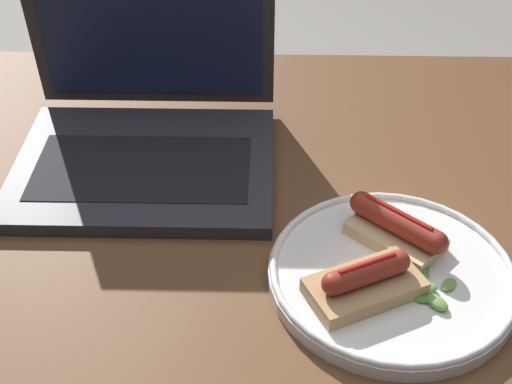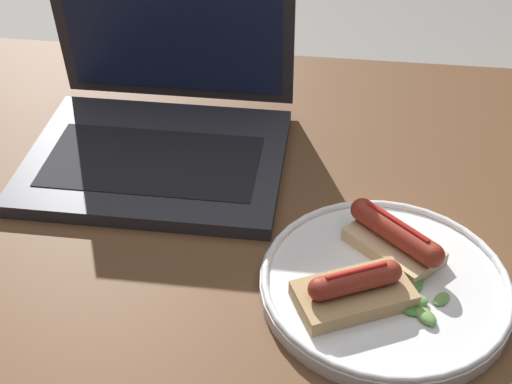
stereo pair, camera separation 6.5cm
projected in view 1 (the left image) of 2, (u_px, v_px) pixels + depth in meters
desk at (214, 242)px, 0.90m from camera, size 1.40×0.80×0.76m
laptop at (146, 125)px, 0.92m from camera, size 0.33×0.28×0.26m
plate at (391, 274)px, 0.76m from camera, size 0.26×0.26×0.02m
sausage_toast_left at (365, 282)px, 0.72m from camera, size 0.13×0.11×0.04m
sausage_toast_middle at (397, 228)px, 0.78m from camera, size 0.11×0.11×0.04m
salad_pile at (424, 285)px, 0.73m from camera, size 0.06×0.08×0.01m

